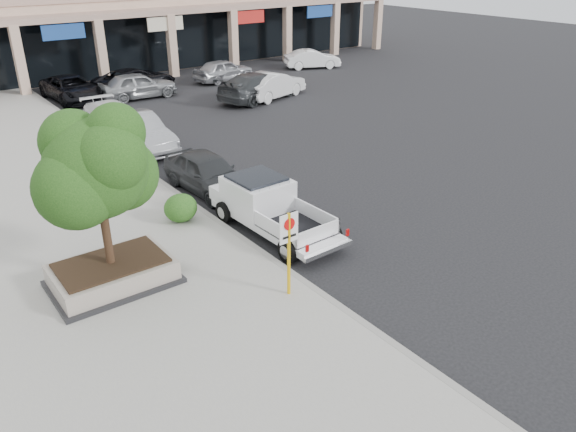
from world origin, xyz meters
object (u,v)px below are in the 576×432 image
(lot_car_b, at_px, (273,85))
(lot_car_e, at_px, (223,70))
(lot_car_d, at_px, (135,80))
(curb_car_c, at_px, (114,119))
(lot_car_a, at_px, (138,85))
(lot_car_f, at_px, (312,59))
(curb_car_b, at_px, (138,132))
(planter_tree, at_px, (99,166))
(no_parking_sign, at_px, (289,243))
(curb_car_d, at_px, (72,88))
(pickup_truck, at_px, (275,209))
(planter, at_px, (113,273))
(curb_car_a, at_px, (207,172))
(lot_car_c, at_px, (258,86))

(lot_car_b, distance_m, lot_car_e, 5.88)
(lot_car_d, bearing_deg, curb_car_c, 136.54)
(lot_car_a, distance_m, lot_car_f, 14.39)
(curb_car_b, xyz_separation_m, lot_car_f, (18.20, 10.15, -0.12))
(planter_tree, distance_m, curb_car_b, 11.76)
(no_parking_sign, relative_size, curb_car_d, 0.44)
(curb_car_b, bearing_deg, pickup_truck, -90.66)
(planter, bearing_deg, curb_car_b, 63.42)
(planter, height_order, curb_car_d, curb_car_d)
(curb_car_a, bearing_deg, lot_car_b, 42.13)
(pickup_truck, relative_size, lot_car_b, 1.10)
(curb_car_b, xyz_separation_m, lot_car_d, (4.39, 10.79, -0.06))
(curb_car_a, relative_size, curb_car_b, 0.87)
(curb_car_a, bearing_deg, lot_car_d, 72.72)
(planter_tree, distance_m, lot_car_c, 20.83)
(curb_car_b, height_order, lot_car_a, curb_car_b)
(planter, bearing_deg, pickup_truck, 1.04)
(curb_car_c, bearing_deg, pickup_truck, -87.72)
(planter, bearing_deg, curb_car_c, 68.79)
(lot_car_c, bearing_deg, lot_car_e, -25.60)
(pickup_truck, height_order, lot_car_a, pickup_truck)
(curb_car_a, xyz_separation_m, lot_car_a, (3.72, 15.09, 0.06))
(lot_car_a, xyz_separation_m, lot_car_f, (14.35, 1.09, -0.10))
(pickup_truck, distance_m, curb_car_d, 21.26)
(lot_car_f, bearing_deg, planter, 154.30)
(no_parking_sign, relative_size, lot_car_f, 0.55)
(lot_car_e, bearing_deg, curb_car_c, 116.20)
(curb_car_c, height_order, lot_car_e, lot_car_e)
(curb_car_a, bearing_deg, planter, -143.64)
(lot_car_d, bearing_deg, lot_car_a, 148.74)
(planter_tree, bearing_deg, no_parking_sign, -44.87)
(curb_car_d, height_order, lot_car_d, lot_car_d)
(curb_car_b, relative_size, lot_car_a, 1.06)
(lot_car_d, xyz_separation_m, lot_car_e, (6.09, -0.58, -0.01))
(lot_car_a, relative_size, lot_car_f, 1.11)
(planter_tree, xyz_separation_m, pickup_truck, (5.22, -0.06, -2.59))
(no_parking_sign, bearing_deg, lot_car_a, 76.12)
(curb_car_d, relative_size, lot_car_b, 1.09)
(curb_car_d, relative_size, lot_car_d, 0.97)
(lot_car_a, bearing_deg, lot_car_f, -83.14)
(lot_car_c, distance_m, lot_car_d, 8.12)
(planter, xyz_separation_m, lot_car_a, (9.06, 19.49, 0.31))
(curb_car_a, height_order, lot_car_c, lot_car_c)
(no_parking_sign, xyz_separation_m, lot_car_a, (5.60, 22.65, -0.85))
(planter, height_order, lot_car_a, lot_car_a)
(curb_car_b, bearing_deg, planter_tree, -117.76)
(lot_car_d, bearing_deg, no_parking_sign, 151.89)
(curb_car_a, xyz_separation_m, lot_car_f, (18.07, 16.18, -0.05))
(planter_tree, bearing_deg, lot_car_d, 65.80)
(curb_car_b, bearing_deg, no_parking_sign, -98.77)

